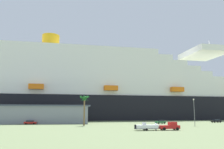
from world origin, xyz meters
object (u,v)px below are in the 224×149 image
object	(u,v)px
small_boat_on_trailer	(149,127)
palm_tree	(84,102)
cruise_ship	(103,91)
parked_car_red_hatchback	(30,122)
pickup_truck	(170,126)
parked_car_green_wagon	(161,122)
street_lamp	(194,109)
parked_car_black_coupe	(216,121)

from	to	relation	value
small_boat_on_trailer	palm_tree	bearing A→B (deg)	119.37
cruise_ship	parked_car_red_hatchback	distance (m)	65.73
cruise_ship	pickup_truck	xyz separation A→B (m)	(5.09, -91.74, -17.15)
parked_car_red_hatchback	parked_car_green_wagon	size ratio (longest dim) A/B	1.03
street_lamp	parked_car_red_hatchback	size ratio (longest dim) A/B	1.97
cruise_ship	parked_car_green_wagon	distance (m)	59.95
street_lamp	small_boat_on_trailer	bearing A→B (deg)	-144.93
parked_car_green_wagon	parked_car_black_coupe	bearing A→B (deg)	11.70
parked_car_black_coupe	parked_car_green_wagon	bearing A→B (deg)	-168.30
street_lamp	parked_car_red_hatchback	xyz separation A→B (m)	(-57.81, 24.91, -5.21)
pickup_truck	parked_car_red_hatchback	distance (m)	58.13
small_boat_on_trailer	parked_car_black_coupe	bearing A→B (deg)	41.85
palm_tree	parked_car_green_wagon	xyz separation A→B (m)	(33.24, 9.54, -7.85)
pickup_truck	parked_car_black_coupe	xyz separation A→B (m)	(42.32, 43.23, -0.21)
cruise_ship	parked_car_black_coupe	xyz separation A→B (m)	(47.41, -48.51, -17.36)
palm_tree	parked_car_black_coupe	world-z (taller)	palm_tree
parked_car_green_wagon	parked_car_black_coupe	world-z (taller)	same
parked_car_black_coupe	street_lamp	bearing A→B (deg)	-133.48
small_boat_on_trailer	cruise_ship	bearing A→B (deg)	89.46
pickup_truck	street_lamp	xyz separation A→B (m)	(15.82, 15.28, 5.00)
small_boat_on_trailer	palm_tree	distance (m)	32.36
pickup_truck	palm_tree	distance (m)	35.56
cruise_ship	parked_car_black_coupe	distance (m)	70.02
parked_car_black_coupe	small_boat_on_trailer	bearing A→B (deg)	-138.15
parked_car_red_hatchback	small_boat_on_trailer	bearing A→B (deg)	-48.13
palm_tree	street_lamp	bearing A→B (deg)	-18.01
parked_car_green_wagon	cruise_ship	bearing A→B (deg)	107.20
pickup_truck	parked_car_green_wagon	bearing A→B (deg)	72.17
parked_car_black_coupe	pickup_truck	bearing A→B (deg)	-134.39
parked_car_red_hatchback	parked_car_black_coupe	world-z (taller)	same
small_boat_on_trailer	parked_car_black_coupe	size ratio (longest dim) A/B	1.64
cruise_ship	palm_tree	distance (m)	67.07
cruise_ship	palm_tree	world-z (taller)	cruise_ship
pickup_truck	parked_car_green_wagon	size ratio (longest dim) A/B	1.20
cruise_ship	parked_car_green_wagon	size ratio (longest dim) A/B	60.25
parked_car_red_hatchback	parked_car_black_coupe	xyz separation A→B (m)	(84.31, 3.03, 0.00)
street_lamp	parked_car_black_coupe	size ratio (longest dim) A/B	1.94
cruise_ship	parked_car_black_coupe	bearing A→B (deg)	-45.66
parked_car_red_hatchback	parked_car_green_wagon	world-z (taller)	same
parked_car_green_wagon	palm_tree	bearing A→B (deg)	-163.98
palm_tree	parked_car_green_wagon	world-z (taller)	palm_tree
small_boat_on_trailer	parked_car_green_wagon	world-z (taller)	small_boat_on_trailer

